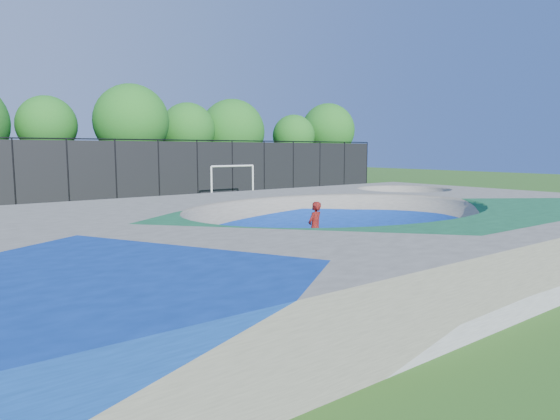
# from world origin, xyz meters

# --- Properties ---
(ground) EXTENTS (120.00, 120.00, 0.00)m
(ground) POSITION_xyz_m (0.00, 0.00, 0.00)
(ground) COLOR #265317
(ground) RESTS_ON ground
(skate_deck) EXTENTS (22.00, 14.00, 1.50)m
(skate_deck) POSITION_xyz_m (0.00, 0.00, 0.75)
(skate_deck) COLOR gray
(skate_deck) RESTS_ON ground
(skater) EXTENTS (0.69, 0.55, 1.67)m
(skater) POSITION_xyz_m (-0.84, 0.39, 0.83)
(skater) COLOR red
(skater) RESTS_ON ground
(skateboard) EXTENTS (0.81, 0.49, 0.05)m
(skateboard) POSITION_xyz_m (-0.84, 0.39, 0.03)
(skateboard) COLOR black
(skateboard) RESTS_ON ground
(soccer_goal) EXTENTS (3.45, 0.12, 2.28)m
(soccer_goal) POSITION_xyz_m (6.76, 17.41, 1.58)
(soccer_goal) COLOR white
(soccer_goal) RESTS_ON ground
(fence) EXTENTS (48.09, 0.09, 4.04)m
(fence) POSITION_xyz_m (0.00, 21.00, 2.10)
(fence) COLOR black
(fence) RESTS_ON ground
(treeline) EXTENTS (52.17, 7.75, 8.15)m
(treeline) POSITION_xyz_m (1.25, 26.18, 5.11)
(treeline) COLOR #4C3826
(treeline) RESTS_ON ground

